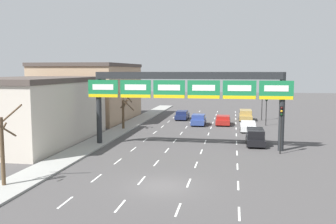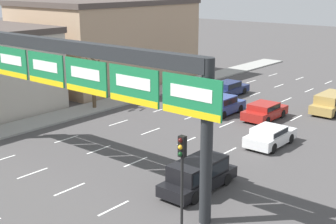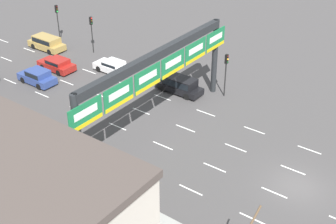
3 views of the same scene
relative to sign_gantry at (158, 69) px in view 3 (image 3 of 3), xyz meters
name	(u,v)px [view 3 (image 3 of 3)]	position (x,y,z in m)	size (l,w,h in m)	color
ground_plane	(297,186)	(0.00, -12.68, -5.86)	(220.00, 220.00, 0.00)	#474444
lane_dashes	(151,127)	(0.00, 0.82, -5.86)	(10.02, 67.00, 0.01)	white
sign_gantry	(158,69)	(0.00, 0.00, 0.00)	(20.02, 0.70, 7.47)	#232628
suv_gold	(47,42)	(6.40, 21.70, -4.95)	(1.96, 4.75, 1.62)	#A88947
car_red	(57,64)	(3.15, 16.33, -5.14)	(1.98, 4.22, 1.34)	maroon
car_white	(113,66)	(6.39, 11.13, -5.16)	(1.92, 4.05, 1.30)	silver
car_blue	(37,76)	(-0.22, 15.50, -5.05)	(1.90, 4.15, 1.53)	navy
suv_black	(180,84)	(6.82, 2.58, -4.94)	(1.83, 4.73, 1.65)	black
traffic_light_near_gantry	(92,27)	(9.02, 16.57, -2.74)	(0.30, 0.35, 4.35)	black
traffic_light_mid_block	(57,16)	(8.84, 22.08, -2.49)	(0.30, 0.35, 4.72)	black
traffic_light_far_end	(226,67)	(8.83, -1.38, -2.70)	(0.30, 0.35, 4.40)	black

